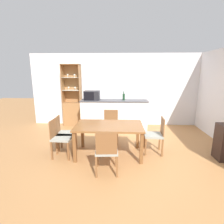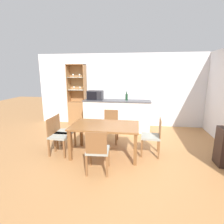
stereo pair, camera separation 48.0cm
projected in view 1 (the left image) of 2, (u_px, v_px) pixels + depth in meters
name	position (u px, v px, depth m)	size (l,w,h in m)	color
ground_plane	(128.00, 157.00, 4.02)	(18.00, 18.00, 0.00)	#B27A47
wall_back	(126.00, 90.00, 6.29)	(6.80, 0.06, 2.55)	silver
kitchen_counter	(114.00, 115.00, 5.80)	(2.17, 0.57, 1.02)	white
display_cabinet	(73.00, 108.00, 6.32)	(0.64, 0.37, 2.18)	#A37042
dining_table	(109.00, 129.00, 4.02)	(1.54, 0.93, 0.73)	brown
dining_chair_head_far	(111.00, 126.00, 4.83)	(0.42, 0.42, 0.88)	#999E93
dining_chair_head_near	(107.00, 151.00, 3.29)	(0.45, 0.45, 0.88)	#999E93
dining_chair_side_right_far	(155.00, 135.00, 4.15)	(0.44, 0.44, 0.88)	#999E93
dining_chair_side_left_far	(64.00, 133.00, 4.24)	(0.44, 0.44, 0.88)	#999E93
dining_chair_side_left_near	(61.00, 137.00, 3.98)	(0.45, 0.45, 0.88)	#999E93
microwave	(92.00, 95.00, 5.70)	(0.50, 0.37, 0.30)	#232328
wine_bottle	(124.00, 97.00, 5.67)	(0.08, 0.08, 0.29)	#193D23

